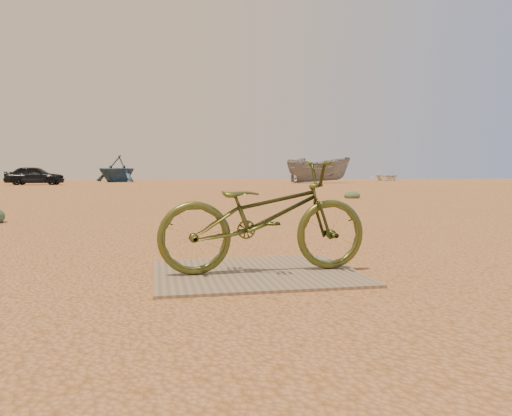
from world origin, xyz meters
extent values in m
plane|color=tan|center=(0.00, 0.00, 0.00)|extent=(120.00, 120.00, 0.00)
cube|color=#866D59|center=(-0.21, 0.02, 0.01)|extent=(1.60, 1.32, 0.02)
imported|color=#464E1F|center=(-0.15, 0.00, 0.46)|extent=(1.68, 0.62, 0.88)
imported|color=black|center=(-9.05, 32.64, 0.65)|extent=(3.87, 1.74, 1.29)
imported|color=#2D4A69|center=(-4.32, 42.67, 1.22)|extent=(5.94, 6.08, 2.43)
imported|color=gray|center=(12.09, 35.04, 1.06)|extent=(5.53, 2.23, 2.12)
imported|color=silver|center=(23.26, 45.74, 0.47)|extent=(4.29, 5.19, 0.93)
ellipsoid|color=#51724B|center=(5.19, 11.21, 0.00)|extent=(0.51, 0.51, 0.28)
camera|label=1|loc=(-0.99, -3.81, 0.80)|focal=35.00mm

